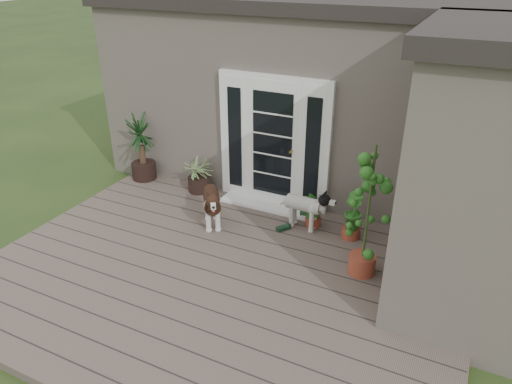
% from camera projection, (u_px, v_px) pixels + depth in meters
% --- Properties ---
extents(deck, '(6.20, 4.60, 0.12)m').
position_uv_depth(deck, '(218.00, 278.00, 6.25)').
color(deck, '#6B5B4C').
rests_on(deck, ground).
extents(house_main, '(7.40, 4.00, 3.10)m').
position_uv_depth(house_main, '(327.00, 92.00, 9.00)').
color(house_main, '#665E54').
rests_on(house_main, ground).
extents(house_wing, '(1.60, 2.40, 3.10)m').
position_uv_depth(house_wing, '(485.00, 186.00, 5.34)').
color(house_wing, '#665E54').
rests_on(house_wing, ground).
extents(door_unit, '(1.90, 0.14, 2.15)m').
position_uv_depth(door_unit, '(273.00, 142.00, 7.59)').
color(door_unit, white).
rests_on(door_unit, deck).
extents(door_step, '(1.60, 0.40, 0.05)m').
position_uv_depth(door_step, '(268.00, 205.00, 7.90)').
color(door_step, white).
rests_on(door_step, deck).
extents(brindle_dog, '(0.73, 0.85, 0.66)m').
position_uv_depth(brindle_dog, '(212.00, 207.00, 7.20)').
color(brindle_dog, '#372014').
rests_on(brindle_dog, deck).
extents(white_dog, '(0.73, 0.34, 0.60)m').
position_uv_depth(white_dog, '(304.00, 210.00, 7.15)').
color(white_dog, white).
rests_on(white_dog, deck).
extents(spider_plant, '(0.78, 0.78, 0.70)m').
position_uv_depth(spider_plant, '(199.00, 173.00, 8.27)').
color(spider_plant, '#7FA364').
rests_on(spider_plant, deck).
extents(yucca, '(1.08, 1.08, 1.24)m').
position_uv_depth(yucca, '(141.00, 147.00, 8.63)').
color(yucca, black).
rests_on(yucca, deck).
extents(herb_a, '(0.58, 0.58, 0.52)m').
position_uv_depth(herb_a, '(314.00, 211.00, 7.22)').
color(herb_a, '#24631C').
rests_on(herb_a, deck).
extents(herb_b, '(0.48, 0.48, 0.52)m').
position_uv_depth(herb_b, '(352.00, 222.00, 6.93)').
color(herb_b, '#17531C').
rests_on(herb_b, deck).
extents(herb_c, '(0.37, 0.37, 0.55)m').
position_uv_depth(herb_c, '(413.00, 223.00, 6.88)').
color(herb_c, '#21651C').
rests_on(herb_c, deck).
extents(sapling, '(0.61, 0.61, 1.87)m').
position_uv_depth(sapling, '(368.00, 210.00, 5.84)').
color(sapling, '#24661D').
rests_on(sapling, deck).
extents(clog_left, '(0.24, 0.35, 0.09)m').
position_uv_depth(clog_left, '(303.00, 212.00, 7.64)').
color(clog_left, '#14321A').
rests_on(clog_left, deck).
extents(clog_right, '(0.25, 0.28, 0.08)m').
position_uv_depth(clog_right, '(283.00, 228.00, 7.21)').
color(clog_right, black).
rests_on(clog_right, deck).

